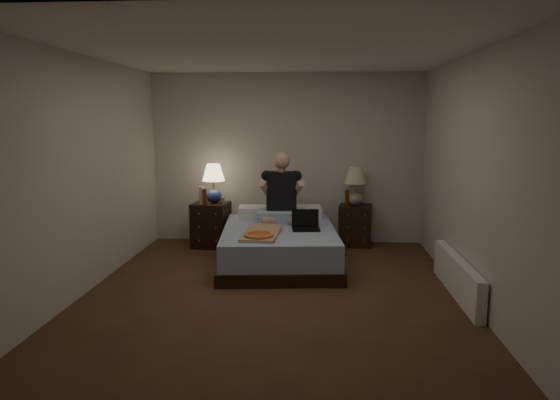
# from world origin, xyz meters

# --- Properties ---
(floor) EXTENTS (4.00, 4.50, 0.00)m
(floor) POSITION_xyz_m (0.00, 0.00, 0.00)
(floor) COLOR brown
(floor) RESTS_ON ground
(ceiling) EXTENTS (4.00, 4.50, 0.00)m
(ceiling) POSITION_xyz_m (0.00, 0.00, 2.50)
(ceiling) COLOR white
(ceiling) RESTS_ON ground
(wall_back) EXTENTS (4.00, 0.00, 2.50)m
(wall_back) POSITION_xyz_m (0.00, 2.25, 1.25)
(wall_back) COLOR beige
(wall_back) RESTS_ON ground
(wall_front) EXTENTS (4.00, 0.00, 2.50)m
(wall_front) POSITION_xyz_m (0.00, -2.25, 1.25)
(wall_front) COLOR beige
(wall_front) RESTS_ON ground
(wall_left) EXTENTS (0.00, 4.50, 2.50)m
(wall_left) POSITION_xyz_m (-2.00, 0.00, 1.25)
(wall_left) COLOR beige
(wall_left) RESTS_ON ground
(wall_right) EXTENTS (0.00, 4.50, 2.50)m
(wall_right) POSITION_xyz_m (2.00, 0.00, 1.25)
(wall_right) COLOR beige
(wall_right) RESTS_ON ground
(bed) EXTENTS (1.57, 1.99, 0.47)m
(bed) POSITION_xyz_m (-0.02, 1.04, 0.23)
(bed) COLOR #6184C3
(bed) RESTS_ON floor
(nightstand_left) EXTENTS (0.54, 0.50, 0.64)m
(nightstand_left) POSITION_xyz_m (-1.07, 1.84, 0.32)
(nightstand_left) COLOR black
(nightstand_left) RESTS_ON floor
(nightstand_right) EXTENTS (0.51, 0.47, 0.60)m
(nightstand_right) POSITION_xyz_m (1.02, 2.05, 0.30)
(nightstand_right) COLOR black
(nightstand_right) RESTS_ON floor
(lamp_left) EXTENTS (0.33, 0.33, 0.56)m
(lamp_left) POSITION_xyz_m (-1.02, 1.86, 0.92)
(lamp_left) COLOR navy
(lamp_left) RESTS_ON nightstand_left
(lamp_right) EXTENTS (0.37, 0.37, 0.56)m
(lamp_right) POSITION_xyz_m (1.01, 2.05, 0.88)
(lamp_right) COLOR gray
(lamp_right) RESTS_ON nightstand_right
(water_bottle) EXTENTS (0.07, 0.07, 0.25)m
(water_bottle) POSITION_xyz_m (-1.17, 1.72, 0.76)
(water_bottle) COLOR white
(water_bottle) RESTS_ON nightstand_left
(soda_can) EXTENTS (0.07, 0.07, 0.10)m
(soda_can) POSITION_xyz_m (-0.88, 1.75, 0.69)
(soda_can) COLOR #9E9E9A
(soda_can) RESTS_ON nightstand_left
(beer_bottle_left) EXTENTS (0.06, 0.06, 0.23)m
(beer_bottle_left) POSITION_xyz_m (-1.11, 1.65, 0.75)
(beer_bottle_left) COLOR #5D2D0D
(beer_bottle_left) RESTS_ON nightstand_left
(beer_bottle_right) EXTENTS (0.06, 0.06, 0.23)m
(beer_bottle_right) POSITION_xyz_m (0.89, 2.01, 0.71)
(beer_bottle_right) COLOR #54290C
(beer_bottle_right) RESTS_ON nightstand_right
(person) EXTENTS (0.69, 0.56, 0.93)m
(person) POSITION_xyz_m (-0.02, 1.41, 0.93)
(person) COLOR black
(person) RESTS_ON bed
(laptop) EXTENTS (0.37, 0.32, 0.24)m
(laptop) POSITION_xyz_m (0.32, 0.95, 0.59)
(laptop) COLOR black
(laptop) RESTS_ON bed
(pizza_box) EXTENTS (0.44, 0.78, 0.08)m
(pizza_box) POSITION_xyz_m (-0.21, 0.44, 0.51)
(pizza_box) COLOR tan
(pizza_box) RESTS_ON bed
(radiator) EXTENTS (0.10, 1.60, 0.40)m
(radiator) POSITION_xyz_m (1.93, 0.02, 0.20)
(radiator) COLOR white
(radiator) RESTS_ON floor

